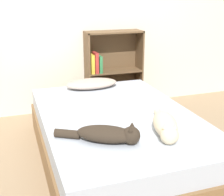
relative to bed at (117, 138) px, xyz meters
The scene contains 7 objects.
ground_plane 0.22m from the bed, ahead, with size 8.00×8.00×0.00m, color #997F60.
wall_back 1.78m from the bed, 90.00° to the left, with size 8.00×0.06×2.50m.
bed is the anchor object (origin of this frame).
pillow 0.87m from the bed, 90.63° to the left, with size 0.57×0.30×0.10m.
cat_light 0.61m from the bed, 67.53° to the right, with size 0.29×0.59×0.16m.
cat_dark 0.60m from the bed, 117.07° to the right, with size 0.58×0.41×0.15m.
bookshelf 1.40m from the bed, 73.88° to the left, with size 0.72×0.26×1.01m.
Camera 1 is at (-0.86, -2.38, 1.47)m, focal length 50.00 mm.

